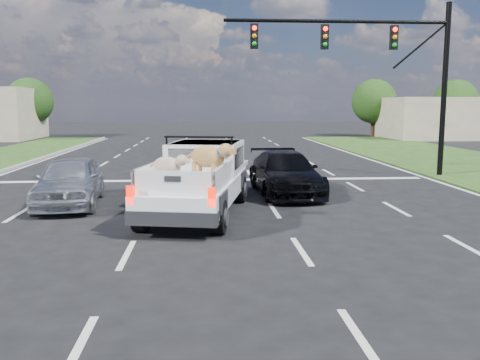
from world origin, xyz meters
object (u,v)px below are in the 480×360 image
object	(u,v)px
pickup_truck	(200,177)
black_coupe	(285,173)
traffic_signal	(388,60)
silver_sedan	(70,181)

from	to	relation	value
pickup_truck	black_coupe	distance (m)	4.07
traffic_signal	silver_sedan	world-z (taller)	traffic_signal
silver_sedan	black_coupe	size ratio (longest dim) A/B	0.90
black_coupe	silver_sedan	bearing A→B (deg)	-170.33
traffic_signal	black_coupe	distance (m)	7.24
silver_sedan	pickup_truck	bearing A→B (deg)	-25.58
traffic_signal	pickup_truck	bearing A→B (deg)	-138.54
pickup_truck	silver_sedan	distance (m)	4.10
black_coupe	pickup_truck	bearing A→B (deg)	-137.13
silver_sedan	black_coupe	xyz separation A→B (m)	(6.66, 1.51, -0.04)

